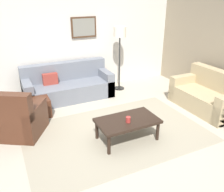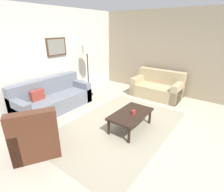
% 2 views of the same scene
% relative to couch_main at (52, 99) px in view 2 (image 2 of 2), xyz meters
% --- Properties ---
extents(ground_plane, '(8.00, 8.00, 0.00)m').
position_rel_couch_main_xyz_m(ground_plane, '(0.32, -2.11, -0.30)').
color(ground_plane, '#B2A893').
extents(rear_partition, '(6.00, 0.12, 2.80)m').
position_rel_couch_main_xyz_m(rear_partition, '(0.32, 0.49, 1.10)').
color(rear_partition, silver).
rests_on(rear_partition, ground_plane).
extents(stone_feature_panel, '(0.12, 5.20, 2.80)m').
position_rel_couch_main_xyz_m(stone_feature_panel, '(3.32, -2.11, 1.10)').
color(stone_feature_panel, gray).
rests_on(stone_feature_panel, ground_plane).
extents(area_rug, '(3.40, 2.21, 0.01)m').
position_rel_couch_main_xyz_m(area_rug, '(0.32, -2.11, -0.29)').
color(area_rug, gray).
rests_on(area_rug, ground_plane).
extents(couch_main, '(2.19, 0.87, 0.88)m').
position_rel_couch_main_xyz_m(couch_main, '(0.00, 0.00, 0.00)').
color(couch_main, slate).
rests_on(couch_main, ground_plane).
extents(couch_loveseat, '(0.89, 1.59, 0.88)m').
position_rel_couch_main_xyz_m(couch_loveseat, '(2.77, -2.05, -0.00)').
color(couch_loveseat, tan).
rests_on(couch_loveseat, ground_plane).
extents(armchair_leather, '(1.10, 1.10, 0.95)m').
position_rel_couch_main_xyz_m(armchair_leather, '(-1.34, -1.38, 0.01)').
color(armchair_leather, '#4C2819').
rests_on(armchair_leather, ground_plane).
extents(ottoman, '(0.56, 0.56, 0.40)m').
position_rel_couch_main_xyz_m(ottoman, '(-0.91, -0.67, -0.10)').
color(ottoman, '#4C2819').
rests_on(ottoman, ground_plane).
extents(coffee_table, '(1.10, 0.64, 0.41)m').
position_rel_couch_main_xyz_m(coffee_table, '(0.43, -2.38, 0.06)').
color(coffee_table, black).
rests_on(coffee_table, ground_plane).
extents(cup, '(0.08, 0.08, 0.10)m').
position_rel_couch_main_xyz_m(cup, '(0.39, -2.46, 0.16)').
color(cup, '#B2332D').
rests_on(cup, coffee_table).
extents(lamp_standing, '(0.32, 0.32, 1.71)m').
position_rel_couch_main_xyz_m(lamp_standing, '(1.47, -0.06, 1.11)').
color(lamp_standing, black).
rests_on(lamp_standing, ground_plane).
extents(framed_artwork, '(0.67, 0.04, 0.52)m').
position_rel_couch_main_xyz_m(framed_artwork, '(0.65, 0.40, 1.39)').
color(framed_artwork, '#472D1C').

